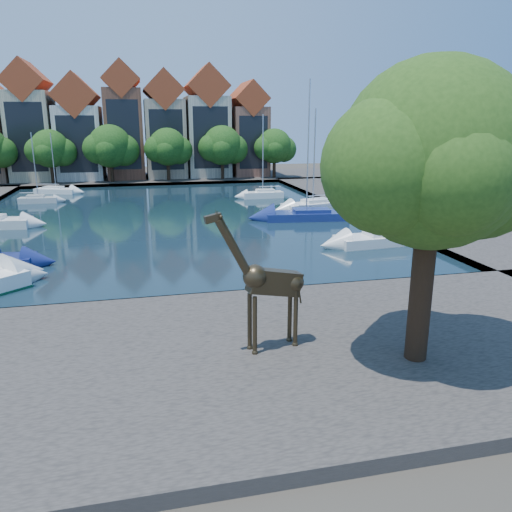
# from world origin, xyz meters

# --- Properties ---
(ground) EXTENTS (160.00, 160.00, 0.00)m
(ground) POSITION_xyz_m (0.00, 0.00, 0.00)
(ground) COLOR #38332B
(ground) RESTS_ON ground
(water_basin) EXTENTS (38.00, 50.00, 0.08)m
(water_basin) POSITION_xyz_m (0.00, 24.00, 0.04)
(water_basin) COLOR black
(water_basin) RESTS_ON ground
(near_quay) EXTENTS (50.00, 14.00, 0.50)m
(near_quay) POSITION_xyz_m (0.00, -7.00, 0.25)
(near_quay) COLOR #48433E
(near_quay) RESTS_ON ground
(far_quay) EXTENTS (60.00, 16.00, 0.50)m
(far_quay) POSITION_xyz_m (0.00, 56.00, 0.25)
(far_quay) COLOR #48433E
(far_quay) RESTS_ON ground
(right_quay) EXTENTS (14.00, 52.00, 0.50)m
(right_quay) POSITION_xyz_m (25.00, 24.00, 0.25)
(right_quay) COLOR #48433E
(right_quay) RESTS_ON ground
(plane_tree) EXTENTS (8.32, 6.40, 10.62)m
(plane_tree) POSITION_xyz_m (7.62, -9.01, 7.67)
(plane_tree) COLOR #332114
(plane_tree) RESTS_ON near_quay
(townhouse_west_mid) EXTENTS (5.94, 9.18, 16.79)m
(townhouse_west_mid) POSITION_xyz_m (-17.00, 55.99, 8.23)
(townhouse_west_mid) COLOR #BDB391
(townhouse_west_mid) RESTS_ON far_quay
(townhouse_west_inner) EXTENTS (6.43, 9.18, 15.15)m
(townhouse_west_inner) POSITION_xyz_m (-10.50, 55.99, 7.35)
(townhouse_west_inner) COLOR silver
(townhouse_west_inner) RESTS_ON far_quay
(townhouse_center) EXTENTS (5.44, 9.18, 16.93)m
(townhouse_center) POSITION_xyz_m (-4.00, 55.99, 8.36)
(townhouse_center) COLOR brown
(townhouse_center) RESTS_ON far_quay
(townhouse_east_inner) EXTENTS (5.94, 9.18, 15.79)m
(townhouse_east_inner) POSITION_xyz_m (2.00, 55.99, 7.73)
(townhouse_east_inner) COLOR tan
(townhouse_east_inner) RESTS_ON far_quay
(townhouse_east_mid) EXTENTS (6.43, 9.18, 16.65)m
(townhouse_east_mid) POSITION_xyz_m (8.50, 55.99, 8.10)
(townhouse_east_mid) COLOR beige
(townhouse_east_mid) RESTS_ON far_quay
(townhouse_east_end) EXTENTS (5.44, 9.18, 14.43)m
(townhouse_east_end) POSITION_xyz_m (15.00, 55.99, 7.11)
(townhouse_east_end) COLOR brown
(townhouse_east_end) RESTS_ON far_quay
(far_tree_west) EXTENTS (6.76, 5.20, 7.36)m
(far_tree_west) POSITION_xyz_m (-13.91, 50.49, 5.08)
(far_tree_west) COLOR #332114
(far_tree_west) RESTS_ON far_quay
(far_tree_mid_west) EXTENTS (7.80, 6.00, 8.00)m
(far_tree_mid_west) POSITION_xyz_m (-5.89, 50.49, 5.29)
(far_tree_mid_west) COLOR #332114
(far_tree_mid_west) RESTS_ON far_quay
(far_tree_mid_east) EXTENTS (7.02, 5.40, 7.52)m
(far_tree_mid_east) POSITION_xyz_m (2.10, 50.49, 5.13)
(far_tree_mid_east) COLOR #332114
(far_tree_mid_east) RESTS_ON far_quay
(far_tree_east) EXTENTS (7.54, 5.80, 7.84)m
(far_tree_east) POSITION_xyz_m (10.11, 50.49, 5.24)
(far_tree_east) COLOR #332114
(far_tree_east) RESTS_ON far_quay
(far_tree_far_east) EXTENTS (6.76, 5.20, 7.36)m
(far_tree_far_east) POSITION_xyz_m (18.09, 50.49, 5.08)
(far_tree_far_east) COLOR #332114
(far_tree_far_east) RESTS_ON far_quay
(giraffe_statue) EXTENTS (3.81, 1.15, 5.45)m
(giraffe_statue) POSITION_xyz_m (2.32, -6.99, 3.18)
(giraffe_statue) COLOR #352A1A
(giraffe_statue) RESTS_ON near_quay
(sailboat_left_d) EXTENTS (4.16, 1.60, 7.69)m
(sailboat_left_d) POSITION_xyz_m (-13.34, 35.36, 0.58)
(sailboat_left_d) COLOR beige
(sailboat_left_d) RESTS_ON water_basin
(sailboat_left_e) EXTENTS (5.49, 3.51, 7.43)m
(sailboat_left_e) POSITION_xyz_m (-12.57, 42.99, 0.55)
(sailboat_left_e) COLOR white
(sailboat_left_e) RESTS_ON water_basin
(sailboat_right_a) EXTENTS (6.86, 2.91, 11.00)m
(sailboat_right_a) POSITION_xyz_m (15.00, 8.97, 0.63)
(sailboat_right_a) COLOR white
(sailboat_right_a) RESTS_ON water_basin
(sailboat_right_b) EXTENTS (7.84, 3.55, 12.44)m
(sailboat_right_b) POSITION_xyz_m (12.78, 19.39, 0.63)
(sailboat_right_b) COLOR navy
(sailboat_right_b) RESTS_ON water_basin
(sailboat_right_c) EXTENTS (6.80, 3.79, 10.07)m
(sailboat_right_c) POSITION_xyz_m (15.00, 23.92, 0.70)
(sailboat_right_c) COLOR white
(sailboat_right_c) RESTS_ON water_basin
(sailboat_right_d) EXTENTS (4.81, 1.73, 9.62)m
(sailboat_right_d) POSITION_xyz_m (12.00, 33.30, 0.67)
(sailboat_right_d) COLOR white
(sailboat_right_d) RESTS_ON water_basin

